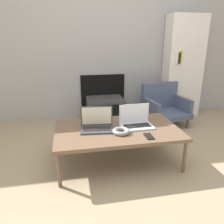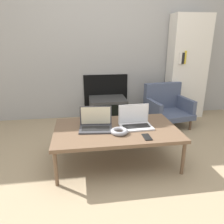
# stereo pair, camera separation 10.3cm
# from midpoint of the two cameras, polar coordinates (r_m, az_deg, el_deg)

# --- Properties ---
(ground_plane) EXTENTS (14.00, 14.00, 0.00)m
(ground_plane) POSITION_cam_midpoint_polar(r_m,az_deg,el_deg) (2.20, 4.14, -17.49)
(ground_plane) COLOR #998466
(wall_back) EXTENTS (7.00, 0.08, 2.60)m
(wall_back) POSITION_cam_midpoint_polar(r_m,az_deg,el_deg) (3.64, -2.12, 18.61)
(wall_back) COLOR #999999
(wall_back) RESTS_ON ground_plane
(table) EXTENTS (1.30, 0.78, 0.38)m
(table) POSITION_cam_midpoint_polar(r_m,az_deg,el_deg) (2.34, 2.36, -4.95)
(table) COLOR brown
(table) RESTS_ON ground_plane
(laptop_left) EXTENTS (0.36, 0.26, 0.23)m
(laptop_left) POSITION_cam_midpoint_polar(r_m,az_deg,el_deg) (2.31, -2.98, -3.15)
(laptop_left) COLOR #38383D
(laptop_left) RESTS_ON table
(laptop_right) EXTENTS (0.35, 0.24, 0.23)m
(laptop_right) POSITION_cam_midpoint_polar(r_m,az_deg,el_deg) (2.39, 7.31, -2.56)
(laptop_right) COLOR silver
(laptop_right) RESTS_ON table
(headphones) EXTENTS (0.18, 0.18, 0.04)m
(headphones) POSITION_cam_midpoint_polar(r_m,az_deg,el_deg) (2.21, 3.27, -5.08)
(headphones) COLOR gray
(headphones) RESTS_ON table
(phone) EXTENTS (0.07, 0.14, 0.01)m
(phone) POSITION_cam_midpoint_polar(r_m,az_deg,el_deg) (2.16, 10.47, -6.45)
(phone) COLOR black
(phone) RESTS_ON table
(tv) EXTENTS (0.58, 0.47, 0.38)m
(tv) POSITION_cam_midpoint_polar(r_m,az_deg,el_deg) (3.55, -0.29, 0.62)
(tv) COLOR #383838
(tv) RESTS_ON ground_plane
(armchair) EXTENTS (0.69, 0.64, 0.63)m
(armchair) POSITION_cam_midpoint_polar(r_m,az_deg,el_deg) (3.53, 14.77, 1.70)
(armchair) COLOR #47516B
(armchair) RESTS_ON ground_plane
(bookshelf) EXTENTS (0.61, 0.32, 1.66)m
(bookshelf) POSITION_cam_midpoint_polar(r_m,az_deg,el_deg) (3.90, 19.70, 10.82)
(bookshelf) COLOR silver
(bookshelf) RESTS_ON ground_plane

